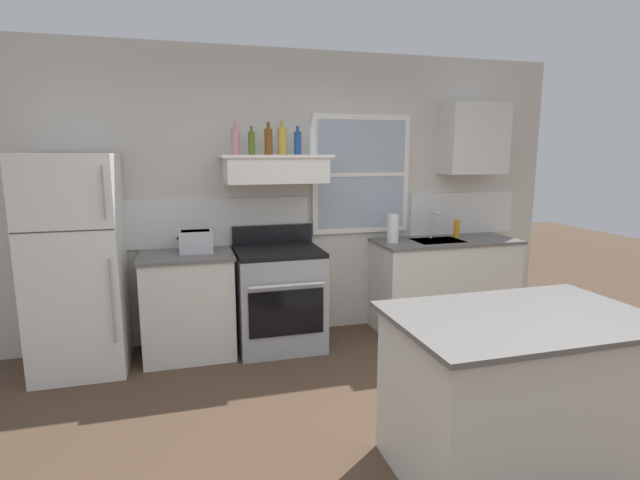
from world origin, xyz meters
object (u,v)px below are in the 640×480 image
at_px(bottle_rose_pink, 235,141).
at_px(bottle_olive_oil_square, 252,143).
at_px(refrigerator, 76,265).
at_px(bottle_amber_wine, 268,141).
at_px(bottle_clear_tall, 313,140).
at_px(stove_range, 279,297).
at_px(paper_towel_roll, 393,229).
at_px(kitchen_island, 517,393).
at_px(bottle_champagne_gold_foil, 282,140).
at_px(toaster, 196,241).
at_px(bottle_blue_liqueur, 298,143).
at_px(dish_soap_bottle, 457,228).

relative_size(bottle_rose_pink, bottle_olive_oil_square, 1.15).
bearing_deg(refrigerator, bottle_amber_wine, 3.52).
relative_size(bottle_amber_wine, bottle_clear_tall, 0.91).
xyz_separation_m(stove_range, paper_towel_roll, (1.13, 0.04, 0.58)).
height_order(bottle_amber_wine, kitchen_island, bottle_amber_wine).
distance_m(stove_range, bottle_champagne_gold_foil, 1.41).
bearing_deg(stove_range, paper_towel_roll, 1.90).
height_order(bottle_champagne_gold_foil, paper_towel_roll, bottle_champagne_gold_foil).
height_order(toaster, bottle_blue_liqueur, bottle_blue_liqueur).
bearing_deg(paper_towel_roll, stove_range, -178.10).
distance_m(paper_towel_roll, kitchen_island, 2.24).
relative_size(bottle_rose_pink, bottle_champagne_gold_foil, 0.95).
relative_size(bottle_champagne_gold_foil, paper_towel_roll, 1.09).
bearing_deg(bottle_olive_oil_square, bottle_clear_tall, -1.93).
distance_m(toaster, kitchen_island, 2.78).
height_order(bottle_olive_oil_square, bottle_champagne_gold_foil, bottle_champagne_gold_foil).
relative_size(bottle_champagne_gold_foil, kitchen_island, 0.21).
height_order(stove_range, bottle_blue_liqueur, bottle_blue_liqueur).
relative_size(bottle_champagne_gold_foil, bottle_clear_tall, 0.97).
bearing_deg(bottle_rose_pink, stove_range, -20.95).
bearing_deg(bottle_amber_wine, kitchen_island, -66.01).
relative_size(stove_range, bottle_amber_wine, 3.93).
bearing_deg(refrigerator, bottle_champagne_gold_foil, 3.52).
distance_m(stove_range, kitchen_island, 2.31).
bearing_deg(stove_range, refrigerator, -179.20).
xyz_separation_m(bottle_olive_oil_square, bottle_amber_wine, (0.15, -0.01, 0.01)).
height_order(bottle_clear_tall, dish_soap_bottle, bottle_clear_tall).
xyz_separation_m(bottle_rose_pink, bottle_amber_wine, (0.28, -0.05, -0.00)).
xyz_separation_m(bottle_blue_liqueur, dish_soap_bottle, (1.67, 0.03, -0.85)).
xyz_separation_m(bottle_champagne_gold_foil, dish_soap_bottle, (1.82, 0.05, -0.87)).
bearing_deg(dish_soap_bottle, bottle_rose_pink, -179.80).
xyz_separation_m(toaster, kitchen_island, (1.63, -2.18, -0.55)).
distance_m(refrigerator, bottle_amber_wine, 1.87).
distance_m(bottle_olive_oil_square, dish_soap_bottle, 2.25).
distance_m(bottle_olive_oil_square, bottle_blue_liqueur, 0.42).
distance_m(bottle_blue_liqueur, kitchen_island, 2.72).
distance_m(refrigerator, bottle_olive_oil_square, 1.74).
distance_m(stove_range, bottle_olive_oil_square, 1.40).
distance_m(bottle_champagne_gold_foil, bottle_clear_tall, 0.27).
bearing_deg(toaster, kitchen_island, -53.27).
height_order(stove_range, dish_soap_bottle, same).
bearing_deg(bottle_champagne_gold_foil, refrigerator, -176.48).
relative_size(toaster, bottle_blue_liqueur, 1.18).
distance_m(bottle_champagne_gold_foil, kitchen_island, 2.75).
relative_size(stove_range, dish_soap_bottle, 6.06).
bearing_deg(bottle_clear_tall, bottle_champagne_gold_foil, 176.81).
distance_m(paper_towel_roll, dish_soap_bottle, 0.76).
xyz_separation_m(bottle_amber_wine, bottle_clear_tall, (0.40, -0.01, 0.01)).
bearing_deg(kitchen_island, bottle_amber_wine, 113.99).
distance_m(toaster, bottle_clear_tall, 1.36).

